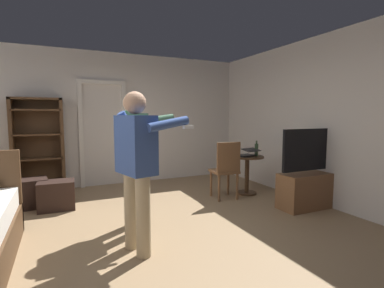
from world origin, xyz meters
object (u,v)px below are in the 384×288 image
at_px(bottle_on_table, 256,150).
at_px(side_table, 247,168).
at_px(suitcase_dark, 57,195).
at_px(person_striped_shirt, 134,152).
at_px(tv_flatscreen, 309,184).
at_px(bookshelf, 38,143).
at_px(person_blue_shirt, 137,160).
at_px(wooden_chair, 226,168).
at_px(laptop, 248,153).
at_px(suitcase_small, 29,193).

bearing_deg(bottle_on_table, side_table, 150.26).
height_order(side_table, suitcase_dark, side_table).
bearing_deg(person_striped_shirt, tv_flatscreen, -6.40).
bearing_deg(bookshelf, person_striped_shirt, -63.30).
bearing_deg(suitcase_dark, tv_flatscreen, -21.26).
bearing_deg(tv_flatscreen, person_striped_shirt, 173.60).
bearing_deg(person_striped_shirt, bottle_on_table, 15.82).
xyz_separation_m(tv_flatscreen, person_blue_shirt, (-2.78, -0.32, 0.60)).
height_order(bookshelf, tv_flatscreen, bookshelf).
bearing_deg(bookshelf, suitcase_dark, -76.09).
height_order(wooden_chair, suitcase_dark, wooden_chair).
height_order(laptop, person_striped_shirt, person_striped_shirt).
bearing_deg(tv_flatscreen, bookshelf, 145.29).
bearing_deg(person_striped_shirt, wooden_chair, 20.07).
bearing_deg(laptop, wooden_chair, -170.38).
relative_size(bookshelf, bottle_on_table, 6.27).
xyz_separation_m(suitcase_dark, suitcase_small, (-0.39, 0.27, 0.00)).
xyz_separation_m(person_striped_shirt, suitcase_small, (-1.31, 1.52, -0.77)).
bearing_deg(suitcase_dark, bookshelf, 106.09).
distance_m(bookshelf, bottle_on_table, 3.96).
distance_m(bottle_on_table, wooden_chair, 0.72).
xyz_separation_m(wooden_chair, suitcase_dark, (-2.63, 0.62, -0.33)).
xyz_separation_m(side_table, person_blue_shirt, (-2.37, -1.38, 0.51)).
height_order(bottle_on_table, person_blue_shirt, person_blue_shirt).
bearing_deg(suitcase_small, laptop, -19.31).
relative_size(side_table, person_striped_shirt, 0.41).
distance_m(laptop, person_blue_shirt, 2.71).
xyz_separation_m(tv_flatscreen, wooden_chair, (-0.94, 0.93, 0.17)).
distance_m(wooden_chair, person_striped_shirt, 1.88).
distance_m(bookshelf, wooden_chair, 3.41).
xyz_separation_m(side_table, bottle_on_table, (0.14, -0.08, 0.35)).
xyz_separation_m(bookshelf, suitcase_small, (-0.11, -0.85, -0.72)).
height_order(tv_flatscreen, side_table, tv_flatscreen).
relative_size(side_table, suitcase_dark, 1.35).
distance_m(bottle_on_table, person_striped_shirt, 2.49).
bearing_deg(suitcase_small, wooden_chair, -22.90).
xyz_separation_m(laptop, person_blue_shirt, (-2.35, -1.33, 0.22)).
xyz_separation_m(tv_flatscreen, person_striped_shirt, (-2.66, 0.30, 0.62)).
bearing_deg(suitcase_small, person_blue_shirt, -67.45).
relative_size(side_table, laptop, 1.80).
height_order(bottle_on_table, person_striped_shirt, person_striped_shirt).
xyz_separation_m(side_table, laptop, (-0.02, -0.04, 0.28)).
relative_size(suitcase_dark, suitcase_small, 0.99).
distance_m(suitcase_dark, suitcase_small, 0.47).
distance_m(tv_flatscreen, suitcase_dark, 3.90).
bearing_deg(person_striped_shirt, person_blue_shirt, -101.01).
distance_m(side_table, suitcase_small, 3.64).
height_order(person_striped_shirt, suitcase_small, person_striped_shirt).
distance_m(side_table, person_striped_shirt, 2.43).
height_order(bookshelf, suitcase_dark, bookshelf).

